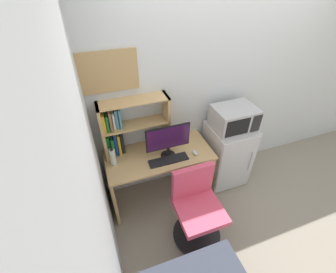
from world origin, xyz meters
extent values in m
cube|color=silver|center=(0.40, 0.02, 1.30)|extent=(6.40, 0.04, 2.60)
cube|color=silver|center=(-1.62, -1.60, 1.30)|extent=(0.04, 4.40, 2.60)
cube|color=tan|center=(-0.93, -0.29, 0.73)|extent=(1.23, 0.58, 0.03)
cube|color=tan|center=(-1.53, -0.29, 0.36)|extent=(0.04, 0.52, 0.72)
cube|color=tan|center=(-0.33, -0.29, 0.36)|extent=(0.04, 0.52, 0.72)
cube|color=tan|center=(-1.50, -0.11, 1.07)|extent=(0.03, 0.22, 0.65)
cube|color=tan|center=(-0.78, -0.11, 1.07)|extent=(0.03, 0.22, 0.65)
cube|color=tan|center=(-1.14, -0.11, 1.39)|extent=(0.75, 0.22, 0.01)
cube|color=tan|center=(-1.14, -0.11, 1.10)|extent=(0.69, 0.22, 0.01)
cube|color=#197233|center=(-1.47, -0.09, 0.88)|extent=(0.04, 0.14, 0.27)
cube|color=#197233|center=(-1.42, -0.10, 0.87)|extent=(0.03, 0.17, 0.24)
cube|color=navy|center=(-1.39, -0.09, 0.90)|extent=(0.03, 0.15, 0.30)
cube|color=gold|center=(-1.35, -0.09, 0.88)|extent=(0.03, 0.15, 0.27)
cube|color=black|center=(-1.31, -0.08, 0.90)|extent=(0.03, 0.13, 0.30)
cube|color=gold|center=(-1.47, -0.09, 1.20)|extent=(0.03, 0.17, 0.20)
cube|color=#197233|center=(-1.43, -0.09, 1.19)|extent=(0.03, 0.17, 0.18)
cube|color=brown|center=(-1.40, -0.10, 1.22)|extent=(0.03, 0.18, 0.23)
cube|color=silver|center=(-1.37, -0.09, 1.20)|extent=(0.02, 0.15, 0.20)
cube|color=teal|center=(-1.33, -0.08, 1.21)|extent=(0.03, 0.13, 0.22)
cube|color=teal|center=(-1.30, -0.09, 1.22)|extent=(0.02, 0.15, 0.23)
cylinder|color=black|center=(-0.84, -0.35, 0.76)|extent=(0.17, 0.17, 0.02)
cylinder|color=black|center=(-0.84, -0.35, 0.82)|extent=(0.04, 0.04, 0.11)
cube|color=black|center=(-0.84, -0.35, 1.01)|extent=(0.50, 0.01, 0.29)
cube|color=#33143D|center=(-0.84, -0.35, 1.01)|extent=(0.48, 0.02, 0.27)
cube|color=black|center=(-0.87, -0.43, 0.76)|extent=(0.45, 0.12, 0.02)
ellipsoid|color=silver|center=(-0.54, -0.43, 0.77)|extent=(0.05, 0.09, 0.04)
cylinder|color=silver|center=(-1.45, -0.28, 0.85)|extent=(0.06, 0.06, 0.20)
cylinder|color=black|center=(-1.45, -0.28, 0.96)|extent=(0.03, 0.03, 0.02)
cube|color=silver|center=(0.02, -0.27, 0.44)|extent=(0.53, 0.50, 0.89)
cube|color=silver|center=(0.02, -0.53, 0.44)|extent=(0.51, 0.01, 0.85)
cylinder|color=#B2B2B7|center=(0.21, -0.54, 0.49)|extent=(0.01, 0.01, 0.31)
cube|color=#ADADB2|center=(0.02, -0.27, 1.03)|extent=(0.50, 0.38, 0.28)
cube|color=black|center=(-0.05, -0.47, 1.03)|extent=(0.30, 0.01, 0.21)
cube|color=black|center=(0.20, -0.47, 1.03)|extent=(0.12, 0.01, 0.22)
cylinder|color=black|center=(-0.72, -0.97, 0.02)|extent=(0.54, 0.54, 0.04)
cylinder|color=black|center=(-0.72, -0.97, 0.23)|extent=(0.04, 0.04, 0.43)
cube|color=#D84766|center=(-0.72, -0.97, 0.47)|extent=(0.47, 0.47, 0.07)
cube|color=#D84766|center=(-0.72, -0.76, 0.70)|extent=(0.45, 0.06, 0.39)
cube|color=tan|center=(-1.37, -0.01, 1.68)|extent=(0.65, 0.02, 0.40)
camera|label=1|loc=(-1.49, -2.14, 2.50)|focal=24.04mm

